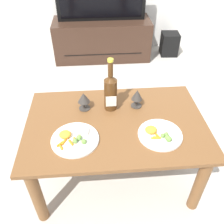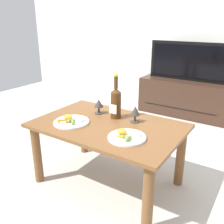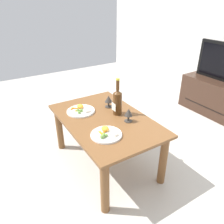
{
  "view_description": "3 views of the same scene",
  "coord_description": "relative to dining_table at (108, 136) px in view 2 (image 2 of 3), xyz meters",
  "views": [
    {
      "loc": [
        -0.11,
        -1.1,
        1.52
      ],
      "look_at": [
        -0.02,
        0.04,
        0.57
      ],
      "focal_mm": 38.85,
      "sensor_mm": 36.0,
      "label": 1
    },
    {
      "loc": [
        0.98,
        -1.44,
        1.26
      ],
      "look_at": [
        -0.0,
        0.06,
        0.59
      ],
      "focal_mm": 40.3,
      "sensor_mm": 36.0,
      "label": 2
    },
    {
      "loc": [
        1.54,
        -0.89,
        1.52
      ],
      "look_at": [
        0.01,
        0.07,
        0.57
      ],
      "focal_mm": 35.65,
      "sensor_mm": 36.0,
      "label": 3
    }
  ],
  "objects": [
    {
      "name": "ground_plane",
      "position": [
        0.0,
        0.0,
        -0.42
      ],
      "size": [
        6.4,
        6.4,
        0.0
      ],
      "primitive_type": "plane",
      "color": "#B7B2A8"
    },
    {
      "name": "tv_stand",
      "position": [
        0.0,
        1.91,
        -0.18
      ],
      "size": [
        1.2,
        0.47,
        0.49
      ],
      "color": "#382319",
      "rests_on": "ground_plane"
    },
    {
      "name": "back_wall",
      "position": [
        0.0,
        2.24,
        0.88
      ],
      "size": [
        6.4,
        0.1,
        2.6
      ],
      "primitive_type": "cube",
      "color": "silver",
      "rests_on": "ground_plane"
    },
    {
      "name": "wine_bottle",
      "position": [
        -0.02,
        0.15,
        0.23
      ],
      "size": [
        0.08,
        0.08,
        0.36
      ],
      "color": "#4C2D14",
      "rests_on": "dining_table"
    },
    {
      "name": "goblet_right",
      "position": [
        0.15,
        0.15,
        0.18
      ],
      "size": [
        0.07,
        0.07,
        0.13
      ],
      "color": "#38332D",
      "rests_on": "dining_table"
    },
    {
      "name": "tv_screen",
      "position": [
        0.0,
        1.91,
        0.32
      ],
      "size": [
        1.05,
        0.05,
        0.5
      ],
      "color": "black",
      "rests_on": "tv_stand"
    },
    {
      "name": "dinner_plate_left",
      "position": [
        -0.25,
        -0.13,
        0.11
      ],
      "size": [
        0.27,
        0.27,
        0.05
      ],
      "color": "white",
      "rests_on": "dining_table"
    },
    {
      "name": "dining_table",
      "position": [
        0.0,
        0.0,
        0.0
      ],
      "size": [
        1.11,
        0.72,
        0.52
      ],
      "color": "brown",
      "rests_on": "ground_plane"
    },
    {
      "name": "goblet_left",
      "position": [
        -0.19,
        0.15,
        0.18
      ],
      "size": [
        0.08,
        0.08,
        0.12
      ],
      "color": "#38332D",
      "rests_on": "dining_table"
    },
    {
      "name": "dinner_plate_right",
      "position": [
        0.24,
        -0.13,
        0.11
      ],
      "size": [
        0.26,
        0.26,
        0.05
      ],
      "color": "white",
      "rests_on": "dining_table"
    }
  ]
}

